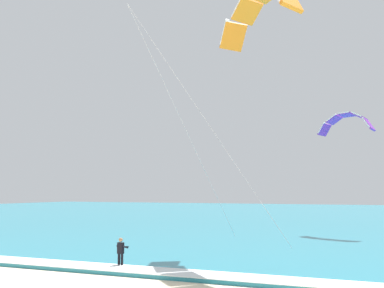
% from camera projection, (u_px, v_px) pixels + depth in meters
% --- Properties ---
extents(sea, '(200.00, 120.00, 0.20)m').
position_uv_depth(sea, '(330.00, 216.00, 77.22)').
color(sea, teal).
rests_on(sea, ground).
extents(surf_foam, '(200.00, 2.03, 0.04)m').
position_uv_depth(surf_foam, '(178.00, 272.00, 23.26)').
color(surf_foam, white).
rests_on(surf_foam, sea).
extents(surfboard, '(0.54, 1.43, 0.09)m').
position_uv_depth(surfboard, '(120.00, 269.00, 25.44)').
color(surfboard, '#E04C38').
rests_on(surfboard, ground).
extents(kitesurfer, '(0.55, 0.54, 1.69)m').
position_uv_depth(kitesurfer, '(121.00, 252.00, 25.54)').
color(kitesurfer, black).
rests_on(kitesurfer, ground).
extents(kite_primary, '(9.56, 8.92, 15.93)m').
position_uv_depth(kite_primary, '(259.00, 6.00, 29.91)').
color(kite_primary, orange).
extents(kite_distant, '(5.41, 3.51, 2.04)m').
position_uv_depth(kite_distant, '(346.00, 121.00, 44.15)').
color(kite_distant, purple).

